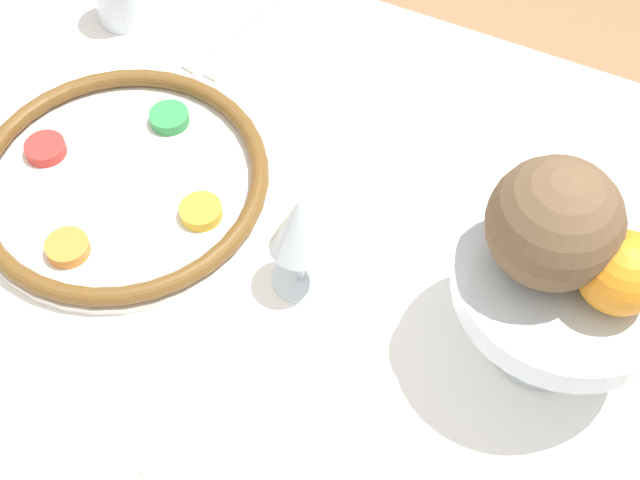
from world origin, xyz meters
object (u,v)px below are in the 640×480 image
object	(u,v)px
wine_glass	(299,228)
orange_fruit	(621,272)
fruit_stand	(565,288)
seder_plate	(122,180)
coconut	(554,223)

from	to	relation	value
wine_glass	orange_fruit	bearing A→B (deg)	5.58
wine_glass	fruit_stand	xyz separation A→B (m)	(0.25, 0.04, 0.01)
fruit_stand	wine_glass	bearing A→B (deg)	-171.70
seder_plate	fruit_stand	xyz separation A→B (m)	(0.48, 0.02, 0.09)
seder_plate	wine_glass	xyz separation A→B (m)	(0.23, -0.02, 0.08)
wine_glass	fruit_stand	distance (m)	0.25
seder_plate	coconut	distance (m)	0.48
seder_plate	orange_fruit	xyz separation A→B (m)	(0.52, 0.01, 0.15)
seder_plate	fruit_stand	distance (m)	0.49
orange_fruit	coconut	xyz separation A→B (m)	(-0.06, 0.01, 0.02)
seder_plate	wine_glass	size ratio (longest dim) A/B	2.44
wine_glass	coconut	xyz separation A→B (m)	(0.22, 0.04, 0.10)
seder_plate	wine_glass	bearing A→B (deg)	-5.14
orange_fruit	coconut	world-z (taller)	coconut
fruit_stand	orange_fruit	size ratio (longest dim) A/B	2.79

